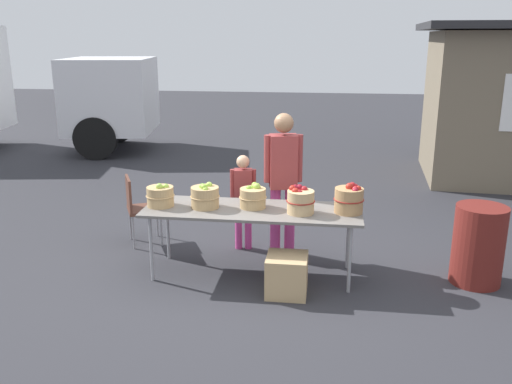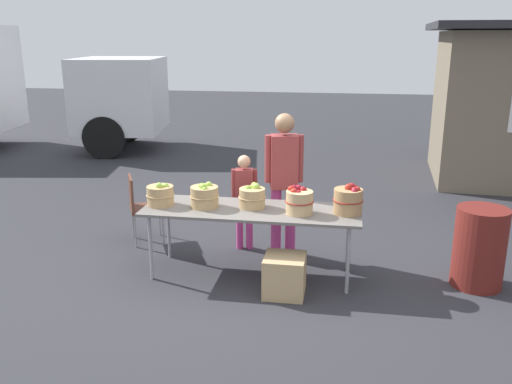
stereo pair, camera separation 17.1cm
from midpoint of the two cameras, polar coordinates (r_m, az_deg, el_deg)
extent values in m
plane|color=#2D2D33|center=(5.99, 0.35, -8.63)|extent=(40.00, 40.00, 0.00)
cube|color=slate|center=(5.72, 0.36, -1.93)|extent=(2.30, 0.76, 0.03)
cylinder|color=#99999E|center=(5.82, -10.24, -5.80)|extent=(0.04, 0.04, 0.72)
cylinder|color=#99999E|center=(5.51, 10.57, -7.11)|extent=(0.04, 0.04, 0.72)
cylinder|color=#99999E|center=(6.35, -8.44, -3.83)|extent=(0.04, 0.04, 0.72)
cylinder|color=#99999E|center=(6.07, 10.50, -4.90)|extent=(0.04, 0.04, 0.72)
cylinder|color=tan|center=(5.89, -9.25, -0.39)|extent=(0.29, 0.29, 0.21)
torus|color=tan|center=(5.89, -9.25, -0.29)|extent=(0.31, 0.31, 0.01)
sphere|color=#9EC647|center=(5.81, -9.35, 0.65)|extent=(0.07, 0.07, 0.07)
sphere|color=#7AA833|center=(5.83, -9.33, 0.51)|extent=(0.07, 0.07, 0.07)
sphere|color=#9EC647|center=(5.82, -9.33, 0.56)|extent=(0.07, 0.07, 0.07)
sphere|color=#9EC647|center=(5.85, -9.27, 0.51)|extent=(0.07, 0.07, 0.07)
sphere|color=#9EC647|center=(5.85, -8.68, 0.63)|extent=(0.07, 0.07, 0.07)
cylinder|color=tan|center=(5.77, -4.62, -0.52)|extent=(0.30, 0.30, 0.22)
torus|color=tan|center=(5.76, -4.62, -0.41)|extent=(0.32, 0.32, 0.01)
sphere|color=#8CB738|center=(5.68, -4.70, 0.54)|extent=(0.07, 0.07, 0.07)
sphere|color=#7AA833|center=(5.73, -4.85, 0.58)|extent=(0.07, 0.07, 0.07)
sphere|color=#9EC647|center=(5.78, -4.16, 0.77)|extent=(0.07, 0.07, 0.07)
sphere|color=#7AA833|center=(5.74, -4.87, 0.60)|extent=(0.07, 0.07, 0.07)
sphere|color=#9EC647|center=(5.74, -4.67, 0.42)|extent=(0.07, 0.07, 0.07)
sphere|color=#8CB738|center=(5.65, -4.58, 0.22)|extent=(0.07, 0.07, 0.07)
sphere|color=#8CB738|center=(5.73, -4.83, 0.55)|extent=(0.07, 0.07, 0.07)
cylinder|color=tan|center=(5.73, 0.46, -0.64)|extent=(0.28, 0.28, 0.21)
torus|color=tan|center=(5.73, 0.46, -0.54)|extent=(0.30, 0.30, 0.01)
sphere|color=#8CB738|center=(5.77, 0.65, 0.71)|extent=(0.07, 0.07, 0.07)
sphere|color=#9EC647|center=(5.72, 0.88, 0.57)|extent=(0.08, 0.08, 0.08)
sphere|color=#7AA833|center=(5.76, 0.69, 0.55)|extent=(0.08, 0.08, 0.08)
sphere|color=#7AA833|center=(5.72, 0.04, 0.36)|extent=(0.07, 0.07, 0.07)
cylinder|color=tan|center=(5.56, 5.48, -1.11)|extent=(0.28, 0.28, 0.24)
torus|color=maroon|center=(5.55, 5.49, -0.99)|extent=(0.30, 0.30, 0.01)
sphere|color=maroon|center=(5.58, 4.91, 0.37)|extent=(0.08, 0.08, 0.08)
sphere|color=maroon|center=(5.50, 5.36, -0.13)|extent=(0.07, 0.07, 0.07)
sphere|color=#B22319|center=(5.50, 4.92, 0.01)|extent=(0.08, 0.08, 0.08)
sphere|color=#B22319|center=(5.56, 4.63, 0.32)|extent=(0.07, 0.07, 0.07)
sphere|color=maroon|center=(5.59, 5.38, 0.41)|extent=(0.07, 0.07, 0.07)
sphere|color=maroon|center=(5.57, 5.88, 0.21)|extent=(0.08, 0.08, 0.08)
cylinder|color=#A87F51|center=(5.63, 10.54, -0.97)|extent=(0.30, 0.30, 0.26)
torus|color=maroon|center=(5.62, 10.55, -0.85)|extent=(0.32, 0.32, 0.01)
sphere|color=maroon|center=(5.56, 11.24, 0.16)|extent=(0.08, 0.08, 0.08)
sphere|color=#B22319|center=(5.57, 11.51, 0.24)|extent=(0.07, 0.07, 0.07)
sphere|color=maroon|center=(5.62, 10.92, 0.56)|extent=(0.08, 0.08, 0.08)
sphere|color=#B22319|center=(5.59, 10.62, 0.47)|extent=(0.08, 0.08, 0.08)
sphere|color=maroon|center=(5.65, 11.20, 0.43)|extent=(0.07, 0.07, 0.07)
sphere|color=maroon|center=(5.53, 11.21, 0.00)|extent=(0.07, 0.07, 0.07)
cylinder|color=#CC3F8C|center=(6.39, 4.42, -3.08)|extent=(0.12, 0.12, 0.82)
cylinder|color=#CC3F8C|center=(6.37, 2.89, -3.11)|extent=(0.12, 0.12, 0.82)
cube|color=maroon|center=(6.18, 3.77, 3.21)|extent=(0.35, 0.28, 0.62)
sphere|color=#936B4C|center=(6.10, 3.85, 7.26)|extent=(0.22, 0.22, 0.22)
cylinder|color=maroon|center=(6.20, 5.44, 3.53)|extent=(0.09, 0.09, 0.55)
cylinder|color=maroon|center=(6.16, 2.11, 3.51)|extent=(0.09, 0.09, 0.55)
cylinder|color=#CC3F8C|center=(6.58, 0.04, -3.64)|extent=(0.08, 0.08, 0.57)
cylinder|color=#CC3F8C|center=(6.58, -1.00, -3.62)|extent=(0.08, 0.08, 0.57)
cube|color=maroon|center=(6.43, -0.49, 0.56)|extent=(0.23, 0.18, 0.43)
sphere|color=tan|center=(6.35, -0.50, 3.22)|extent=(0.15, 0.15, 0.15)
cylinder|color=maroon|center=(6.42, 0.62, 0.75)|extent=(0.06, 0.06, 0.38)
cylinder|color=maroon|center=(6.43, -1.60, 0.77)|extent=(0.06, 0.06, 0.38)
cube|color=silver|center=(12.68, -13.70, 9.97)|extent=(2.11, 2.36, 1.60)
cube|color=black|center=(12.48, -9.93, 11.56)|extent=(0.32, 1.75, 0.80)
cylinder|color=black|center=(13.74, -13.20, 7.07)|extent=(0.93, 0.42, 0.90)
cylinder|color=black|center=(11.92, -15.27, 5.60)|extent=(0.93, 0.42, 0.90)
cube|color=brown|center=(6.87, -10.74, -1.69)|extent=(0.54, 0.54, 0.04)
cube|color=brown|center=(6.79, -12.34, -0.05)|extent=(0.20, 0.37, 0.40)
cylinder|color=gray|center=(6.80, -9.05, -3.83)|extent=(0.02, 0.02, 0.42)
cylinder|color=gray|center=(7.12, -9.44, -2.94)|extent=(0.02, 0.02, 0.42)
cylinder|color=gray|center=(6.77, -11.91, -4.08)|extent=(0.02, 0.02, 0.42)
cylinder|color=gray|center=(7.09, -12.17, -3.17)|extent=(0.02, 0.02, 0.42)
cylinder|color=maroon|center=(6.06, 23.26, -5.40)|extent=(0.52, 0.52, 0.84)
cube|color=tan|center=(5.48, 3.93, -8.77)|extent=(0.41, 0.41, 0.41)
camera|label=1|loc=(0.09, -89.18, 0.24)|focal=37.90mm
camera|label=2|loc=(0.09, 90.82, -0.24)|focal=37.90mm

